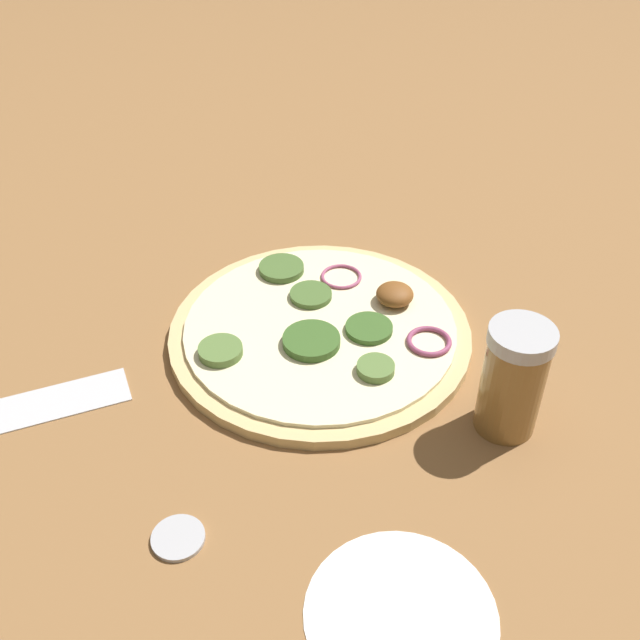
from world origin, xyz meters
The scene contains 5 objects.
ground_plane centered at (0.00, 0.00, 0.00)m, with size 3.00×3.00×0.00m, color olive.
pizza centered at (0.00, 0.00, 0.01)m, with size 0.28×0.28×0.03m.
spice_jar centered at (-0.07, 0.17, 0.05)m, with size 0.05×0.05×0.10m.
loose_cap centered at (0.20, 0.13, 0.00)m, with size 0.04×0.04×0.01m.
flour_patch centered at (0.10, 0.26, 0.00)m, with size 0.13×0.13×0.00m.
Camera 1 is at (0.28, 0.45, 0.45)m, focal length 42.00 mm.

